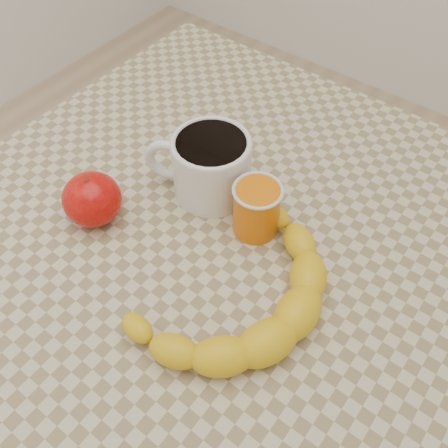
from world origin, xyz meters
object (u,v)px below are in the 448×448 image
Objects in this scene: orange_juice_glass at (257,208)px; banana at (236,293)px; coffee_mug at (209,164)px; apple at (92,199)px; table at (224,268)px.

banana is at bearing -66.27° from orange_juice_glass.
coffee_mug is 0.10m from orange_juice_glass.
table is at bearing 27.90° from apple.
table is at bearing -129.83° from orange_juice_glass.
apple is (-0.19, -0.12, -0.00)m from orange_juice_glass.
banana reaches higher than table.
orange_juice_glass is at bearing 32.22° from apple.
banana is (0.14, -0.13, -0.03)m from coffee_mug.
table is at bearing 152.71° from banana.
orange_juice_glass is (0.03, 0.03, 0.13)m from table.
table is 0.16m from coffee_mug.
banana is (0.24, 0.01, -0.01)m from apple.
banana is at bearing 1.27° from apple.
coffee_mug reaches higher than banana.
coffee_mug reaches higher than apple.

